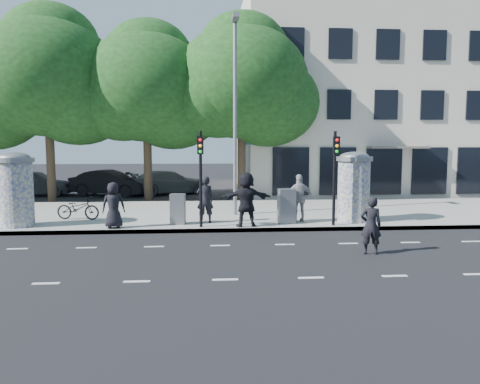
{
  "coord_description": "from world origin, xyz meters",
  "views": [
    {
      "loc": [
        -0.44,
        -12.64,
        3.11
      ],
      "look_at": [
        0.77,
        3.5,
        1.43
      ],
      "focal_mm": 35.0,
      "sensor_mm": 36.0,
      "label": 1
    }
  ],
  "objects": [
    {
      "name": "street_lamp",
      "position": [
        0.8,
        6.63,
        4.79
      ],
      "size": [
        0.25,
        0.93,
        8.0
      ],
      "color": "slate",
      "rests_on": "sidewalk"
    },
    {
      "name": "curb",
      "position": [
        0.0,
        3.55,
        0.07
      ],
      "size": [
        40.0,
        0.1,
        0.16
      ],
      "primitive_type": "cube",
      "color": "slate",
      "rests_on": "ground"
    },
    {
      "name": "traffic_pole_far",
      "position": [
        4.2,
        3.79,
        2.23
      ],
      "size": [
        0.22,
        0.31,
        3.4
      ],
      "color": "black",
      "rests_on": "sidewalk"
    },
    {
      "name": "bicycle",
      "position": [
        -5.4,
        5.85,
        0.6
      ],
      "size": [
        0.89,
        1.78,
        0.89
      ],
      "primitive_type": "imported",
      "rotation": [
        0.0,
        0.0,
        1.39
      ],
      "color": "black",
      "rests_on": "sidewalk"
    },
    {
      "name": "ped_a",
      "position": [
        -3.65,
        3.85,
        0.96
      ],
      "size": [
        0.87,
        0.64,
        1.62
      ],
      "primitive_type": "imported",
      "rotation": [
        0.0,
        0.0,
        3.3
      ],
      "color": "black",
      "rests_on": "sidewalk"
    },
    {
      "name": "cabinet_left",
      "position": [
        -1.45,
        4.5,
        0.71
      ],
      "size": [
        0.57,
        0.44,
        1.12
      ],
      "primitive_type": "cube",
      "rotation": [
        0.0,
        0.0,
        -0.1
      ],
      "color": "slate",
      "rests_on": "sidewalk"
    },
    {
      "name": "tree_near_left",
      "position": [
        -3.5,
        12.7,
        6.06
      ],
      "size": [
        6.8,
        6.8,
        8.97
      ],
      "color": "#38281C",
      "rests_on": "ground"
    },
    {
      "name": "ad_column_left",
      "position": [
        -7.2,
        4.5,
        1.54
      ],
      "size": [
        1.36,
        1.36,
        2.65
      ],
      "color": "beige",
      "rests_on": "sidewalk"
    },
    {
      "name": "ground",
      "position": [
        0.0,
        0.0,
        0.0
      ],
      "size": [
        120.0,
        120.0,
        0.0
      ],
      "primitive_type": "plane",
      "color": "black",
      "rests_on": "ground"
    },
    {
      "name": "lane_dash_far",
      "position": [
        0.0,
        1.4,
        0.0
      ],
      "size": [
        32.0,
        0.12,
        0.01
      ],
      "primitive_type": "cube",
      "color": "silver",
      "rests_on": "ground"
    },
    {
      "name": "building",
      "position": [
        12.0,
        19.99,
        5.99
      ],
      "size": [
        20.3,
        15.85,
        12.0
      ],
      "color": "beige",
      "rests_on": "ground"
    },
    {
      "name": "ad_column_right",
      "position": [
        5.2,
        4.7,
        1.54
      ],
      "size": [
        1.36,
        1.36,
        2.65
      ],
      "color": "beige",
      "rests_on": "sidewalk"
    },
    {
      "name": "traffic_pole_near",
      "position": [
        -0.6,
        3.79,
        2.23
      ],
      "size": [
        0.22,
        0.31,
        3.4
      ],
      "color": "black",
      "rests_on": "sidewalk"
    },
    {
      "name": "ped_b",
      "position": [
        -0.45,
        4.71,
        1.03
      ],
      "size": [
        0.7,
        0.52,
        1.76
      ],
      "primitive_type": "imported",
      "rotation": [
        0.0,
        0.0,
        3.31
      ],
      "color": "black",
      "rests_on": "sidewalk"
    },
    {
      "name": "car_right",
      "position": [
        -2.66,
        16.29,
        0.72
      ],
      "size": [
        3.9,
        5.38,
        1.45
      ],
      "primitive_type": "imported",
      "rotation": [
        0.0,
        0.0,
        1.99
      ],
      "color": "slate",
      "rests_on": "ground"
    },
    {
      "name": "tree_center",
      "position": [
        1.5,
        12.3,
        6.31
      ],
      "size": [
        7.0,
        7.0,
        9.3
      ],
      "color": "#38281C",
      "rests_on": "ground"
    },
    {
      "name": "man_road",
      "position": [
        4.2,
        0.02,
        0.82
      ],
      "size": [
        0.65,
        0.47,
        1.64
      ],
      "primitive_type": "imported",
      "rotation": [
        0.0,
        0.0,
        3.0
      ],
      "color": "black",
      "rests_on": "ground"
    },
    {
      "name": "car_left",
      "position": [
        -10.64,
        15.98,
        0.77
      ],
      "size": [
        1.9,
        4.56,
        1.54
      ],
      "primitive_type": "imported",
      "rotation": [
        0.0,
        0.0,
        1.59
      ],
      "color": "#4A4B50",
      "rests_on": "ground"
    },
    {
      "name": "sidewalk",
      "position": [
        0.0,
        7.5,
        0.07
      ],
      "size": [
        40.0,
        8.0,
        0.15
      ],
      "primitive_type": "cube",
      "color": "gray",
      "rests_on": "ground"
    },
    {
      "name": "ped_f",
      "position": [
        1.02,
        3.85,
        1.13
      ],
      "size": [
        1.84,
        0.74,
        1.96
      ],
      "primitive_type": "imported",
      "rotation": [
        0.0,
        0.0,
        3.19
      ],
      "color": "black",
      "rests_on": "sidewalk"
    },
    {
      "name": "tree_mid_left",
      "position": [
        -8.5,
        12.5,
        6.5
      ],
      "size": [
        7.2,
        7.2,
        9.57
      ],
      "color": "#38281C",
      "rests_on": "ground"
    },
    {
      "name": "car_mid",
      "position": [
        -6.13,
        15.71,
        0.76
      ],
      "size": [
        2.74,
        4.87,
        1.52
      ],
      "primitive_type": "imported",
      "rotation": [
        0.0,
        0.0,
        1.31
      ],
      "color": "black",
      "rests_on": "ground"
    },
    {
      "name": "cabinet_right",
      "position": [
        2.57,
        4.4,
        0.79
      ],
      "size": [
        0.66,
        0.51,
        1.28
      ],
      "primitive_type": "cube",
      "rotation": [
        0.0,
        0.0,
        0.12
      ],
      "color": "slate",
      "rests_on": "sidewalk"
    },
    {
      "name": "ped_e",
      "position": [
        3.12,
        4.69,
        1.05
      ],
      "size": [
        1.06,
        0.6,
        1.81
      ],
      "primitive_type": "imported",
      "rotation": [
        0.0,
        0.0,
        3.14
      ],
      "color": "gray",
      "rests_on": "sidewalk"
    },
    {
      "name": "lane_dash_near",
      "position": [
        0.0,
        -2.2,
        0.0
      ],
      "size": [
        32.0,
        0.12,
        0.01
      ],
      "primitive_type": "cube",
      "color": "silver",
      "rests_on": "ground"
    }
  ]
}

